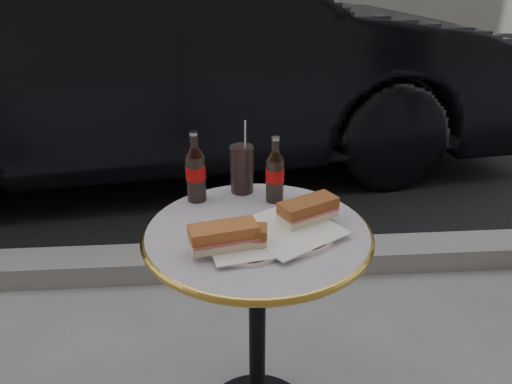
{
  "coord_description": "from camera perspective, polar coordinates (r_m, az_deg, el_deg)",
  "views": [
    {
      "loc": [
        -0.09,
        -1.17,
        1.39
      ],
      "look_at": [
        0.0,
        0.05,
        0.82
      ],
      "focal_mm": 35.0,
      "sensor_mm": 36.0,
      "label": 1
    }
  ],
  "objects": [
    {
      "name": "asphalt_road",
      "position": [
        6.32,
        -3.49,
        12.4
      ],
      "size": [
        40.0,
        8.0,
        0.0
      ],
      "primitive_type": "cube",
      "color": "black",
      "rests_on": "ground"
    },
    {
      "name": "curb",
      "position": [
        2.47,
        -1.51,
        -7.84
      ],
      "size": [
        40.0,
        0.2,
        0.12
      ],
      "primitive_type": "cube",
      "color": "gray",
      "rests_on": "ground"
    },
    {
      "name": "bistro_table",
      "position": [
        1.56,
        0.15,
        -16.08
      ],
      "size": [
        0.62,
        0.62,
        0.73
      ],
      "primitive_type": null,
      "color": "#BAB2C4",
      "rests_on": "ground"
    },
    {
      "name": "plate_left",
      "position": [
        1.27,
        -1.13,
        -6.0
      ],
      "size": [
        0.2,
        0.2,
        0.01
      ],
      "primitive_type": "cylinder",
      "rotation": [
        0.0,
        0.0,
        0.01
      ],
      "color": "white",
      "rests_on": "bistro_table"
    },
    {
      "name": "plate_right",
      "position": [
        1.33,
        3.78,
        -4.51
      ],
      "size": [
        0.32,
        0.32,
        0.01
      ],
      "primitive_type": "cylinder",
      "rotation": [
        0.0,
        0.0,
        0.39
      ],
      "color": "white",
      "rests_on": "bistro_table"
    },
    {
      "name": "sandwich_left_a",
      "position": [
        1.23,
        -3.72,
        -5.19
      ],
      "size": [
        0.18,
        0.11,
        0.06
      ],
      "primitive_type": "cube",
      "rotation": [
        0.0,
        0.0,
        0.22
      ],
      "color": "#B45D2D",
      "rests_on": "plate_left"
    },
    {
      "name": "sandwich_left_b",
      "position": [
        1.25,
        -1.73,
        -5.08
      ],
      "size": [
        0.14,
        0.08,
        0.05
      ],
      "primitive_type": "cube",
      "rotation": [
        0.0,
        0.0,
        -0.11
      ],
      "color": "brown",
      "rests_on": "plate_left"
    },
    {
      "name": "sandwich_right",
      "position": [
        1.36,
        5.96,
        -2.16
      ],
      "size": [
        0.18,
        0.14,
        0.06
      ],
      "primitive_type": "cube",
      "rotation": [
        0.0,
        0.0,
        0.48
      ],
      "color": "brown",
      "rests_on": "plate_right"
    },
    {
      "name": "cola_bottle_left",
      "position": [
        1.47,
        -6.95,
        2.9
      ],
      "size": [
        0.07,
        0.07,
        0.22
      ],
      "primitive_type": null,
      "rotation": [
        0.0,
        0.0,
        -0.12
      ],
      "color": "black",
      "rests_on": "bistro_table"
    },
    {
      "name": "cola_bottle_right",
      "position": [
        1.46,
        2.19,
        2.6
      ],
      "size": [
        0.07,
        0.07,
        0.2
      ],
      "primitive_type": null,
      "rotation": [
        0.0,
        0.0,
        -0.19
      ],
      "color": "black",
      "rests_on": "bistro_table"
    },
    {
      "name": "cola_glass",
      "position": [
        1.53,
        -1.62,
        2.65
      ],
      "size": [
        0.09,
        0.09,
        0.15
      ],
      "primitive_type": "cylinder",
      "rotation": [
        0.0,
        0.0,
        0.31
      ],
      "color": "black",
      "rests_on": "bistro_table"
    },
    {
      "name": "parked_car",
      "position": [
        3.58,
        -10.07,
        14.94
      ],
      "size": [
        2.27,
        4.93,
        1.56
      ],
      "primitive_type": "imported",
      "rotation": [
        0.0,
        0.0,
        1.7
      ],
      "color": "black",
      "rests_on": "ground"
    }
  ]
}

